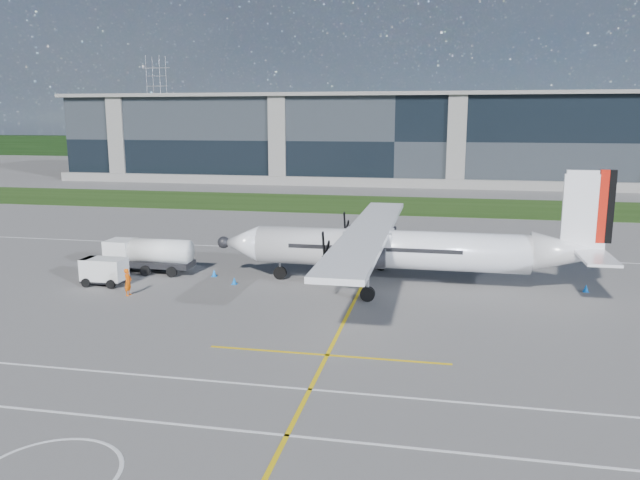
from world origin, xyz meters
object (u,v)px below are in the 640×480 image
(ground_crew_person, at_px, (128,280))
(safety_cone_fwd, at_px, (214,273))
(baggage_tug, at_px, (104,272))
(safety_cone_tail, at_px, (586,288))
(pylon_west, at_px, (158,106))
(fuel_tanker_truck, at_px, (143,255))
(safety_cone_stbdwing, at_px, (394,243))
(turboprop_aircraft, at_px, (404,227))
(safety_cone_nose_port, at_px, (234,281))

(ground_crew_person, relative_size, safety_cone_fwd, 4.09)
(baggage_tug, xyz_separation_m, ground_crew_person, (2.91, -2.12, 0.09))
(safety_cone_tail, bearing_deg, pylon_west, 124.66)
(fuel_tanker_truck, bearing_deg, safety_cone_fwd, -1.59)
(safety_cone_stbdwing, distance_m, safety_cone_fwd, 18.29)
(pylon_west, height_order, ground_crew_person, pylon_west)
(turboprop_aircraft, bearing_deg, ground_crew_person, -161.17)
(ground_crew_person, bearing_deg, baggage_tug, 52.56)
(turboprop_aircraft, relative_size, safety_cone_nose_port, 54.69)
(pylon_west, height_order, safety_cone_stbdwing, pylon_west)
(baggage_tug, relative_size, safety_cone_stbdwing, 6.21)
(baggage_tug, distance_m, safety_cone_stbdwing, 25.54)
(safety_cone_fwd, bearing_deg, safety_cone_nose_port, -39.63)
(pylon_west, relative_size, safety_cone_nose_port, 60.00)
(pylon_west, height_order, fuel_tanker_truck, pylon_west)
(pylon_west, distance_m, safety_cone_nose_port, 162.88)
(pylon_west, bearing_deg, baggage_tug, -65.88)
(turboprop_aircraft, bearing_deg, pylon_west, 121.08)
(turboprop_aircraft, xyz_separation_m, safety_cone_tail, (12.07, 0.78, -3.85))
(turboprop_aircraft, bearing_deg, baggage_tug, -169.34)
(pylon_west, xyz_separation_m, baggage_tug, (65.41, -146.13, -14.07))
(baggage_tug, distance_m, safety_cone_nose_port, 9.01)
(ground_crew_person, xyz_separation_m, safety_cone_tail, (29.51, 6.73, -0.77))
(fuel_tanker_truck, relative_size, safety_cone_fwd, 13.79)
(safety_cone_stbdwing, xyz_separation_m, safety_cone_nose_port, (-9.81, -15.61, 0.00))
(baggage_tug, distance_m, ground_crew_person, 3.60)
(safety_cone_fwd, xyz_separation_m, safety_cone_nose_port, (2.16, -1.79, 0.00))
(turboprop_aircraft, xyz_separation_m, baggage_tug, (-20.35, -3.83, -3.17))
(baggage_tug, bearing_deg, safety_cone_stbdwing, 43.27)
(baggage_tug, xyz_separation_m, safety_cone_fwd, (6.62, 3.67, -0.68))
(safety_cone_tail, bearing_deg, fuel_tanker_truck, -178.57)
(safety_cone_nose_port, bearing_deg, pylon_west, 117.22)
(turboprop_aircraft, bearing_deg, safety_cone_stbdwing, 97.34)
(fuel_tanker_truck, relative_size, safety_cone_stbdwing, 13.79)
(fuel_tanker_truck, bearing_deg, safety_cone_nose_port, -14.05)
(pylon_west, bearing_deg, safety_cone_fwd, -63.18)
(pylon_west, xyz_separation_m, ground_crew_person, (68.32, -148.25, -13.98))
(fuel_tanker_truck, bearing_deg, turboprop_aircraft, 0.01)
(pylon_west, relative_size, baggage_tug, 9.67)
(baggage_tug, xyz_separation_m, safety_cone_tail, (32.42, 4.61, -0.68))
(pylon_west, distance_m, safety_cone_fwd, 160.31)
(baggage_tug, distance_m, safety_cone_tail, 32.75)
(turboprop_aircraft, height_order, safety_cone_tail, turboprop_aircraft)
(turboprop_aircraft, xyz_separation_m, safety_cone_stbdwing, (-1.76, 13.67, -3.85))
(ground_crew_person, relative_size, safety_cone_nose_port, 4.09)
(safety_cone_fwd, bearing_deg, baggage_tug, -150.98)
(turboprop_aircraft, relative_size, baggage_tug, 8.81)
(fuel_tanker_truck, distance_m, safety_cone_tail, 31.44)
(safety_cone_nose_port, height_order, safety_cone_tail, same)
(pylon_west, bearing_deg, safety_cone_nose_port, -62.78)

